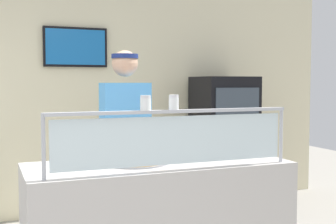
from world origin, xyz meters
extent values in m
cube|color=beige|center=(0.90, 2.61, 1.35)|extent=(6.20, 0.08, 2.70)
cube|color=black|center=(0.74, 2.55, 1.89)|extent=(0.71, 0.04, 0.44)
cube|color=#1966B2|center=(0.74, 2.53, 1.89)|extent=(0.66, 0.01, 0.39)
cylinder|color=#B2B5BC|center=(0.10, 0.06, 1.14)|extent=(0.02, 0.02, 0.38)
cylinder|color=#B2B5BC|center=(1.70, 0.06, 1.14)|extent=(0.02, 0.02, 0.38)
cube|color=silver|center=(0.90, 0.06, 1.14)|extent=(1.54, 0.01, 0.30)
cube|color=#B2B5BC|center=(0.90, 0.06, 1.32)|extent=(1.60, 0.06, 0.02)
cylinder|color=#9EA0A8|center=(0.75, 0.39, 0.96)|extent=(0.46, 0.46, 0.01)
cylinder|color=tan|center=(0.75, 0.39, 0.97)|extent=(0.44, 0.44, 0.02)
cylinder|color=#D65B2D|center=(0.75, 0.39, 0.98)|extent=(0.38, 0.38, 0.01)
cube|color=#ADAFB7|center=(0.71, 0.37, 0.99)|extent=(0.13, 0.29, 0.01)
cylinder|color=white|center=(0.71, 0.06, 1.37)|extent=(0.07, 0.07, 0.07)
cylinder|color=white|center=(0.71, 0.06, 1.36)|extent=(0.06, 0.06, 0.05)
cylinder|color=silver|center=(0.71, 0.06, 1.42)|extent=(0.06, 0.06, 0.02)
cylinder|color=white|center=(0.89, 0.06, 1.37)|extent=(0.06, 0.06, 0.08)
cylinder|color=red|center=(0.89, 0.06, 1.36)|extent=(0.05, 0.05, 0.05)
cylinder|color=silver|center=(0.89, 0.06, 1.42)|extent=(0.06, 0.06, 0.02)
cylinder|color=#23232D|center=(0.74, 0.96, 0.47)|extent=(0.13, 0.13, 0.95)
cylinder|color=#23232D|center=(0.96, 0.96, 0.47)|extent=(0.13, 0.13, 0.95)
cube|color=#4C9EE5|center=(0.85, 0.96, 1.23)|extent=(0.38, 0.21, 0.55)
sphere|color=tan|center=(0.85, 0.96, 1.66)|extent=(0.21, 0.21, 0.21)
cylinder|color=navy|center=(0.85, 0.96, 1.71)|extent=(0.21, 0.21, 0.04)
cylinder|color=tan|center=(1.03, 0.74, 1.13)|extent=(0.08, 0.34, 0.08)
cube|color=black|center=(2.42, 2.17, 0.78)|extent=(0.65, 0.61, 1.57)
cube|color=#38424C|center=(2.42, 1.86, 0.82)|extent=(0.55, 0.02, 1.26)
cylinder|color=red|center=(2.24, 1.97, 0.86)|extent=(0.06, 0.06, 0.20)
cylinder|color=green|center=(2.36, 1.97, 0.86)|extent=(0.06, 0.06, 0.20)
cylinder|color=green|center=(2.47, 1.97, 0.86)|extent=(0.06, 0.06, 0.20)
cylinder|color=green|center=(2.59, 1.97, 0.86)|extent=(0.06, 0.06, 0.20)
camera|label=1|loc=(-0.19, -2.55, 1.51)|focal=48.44mm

